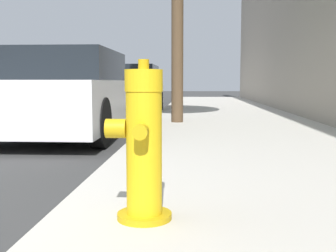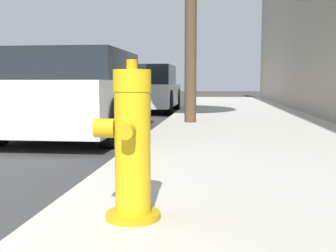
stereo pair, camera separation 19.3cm
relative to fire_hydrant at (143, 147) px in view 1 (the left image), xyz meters
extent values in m
cylinder|color=#C39C11|center=(0.01, 0.00, -0.40)|extent=(0.31, 0.31, 0.04)
cylinder|color=yellow|center=(0.01, 0.00, -0.04)|extent=(0.20, 0.20, 0.69)
cylinder|color=yellow|center=(0.01, 0.00, 0.37)|extent=(0.21, 0.21, 0.12)
cylinder|color=#C39C11|center=(0.01, 0.00, 0.46)|extent=(0.06, 0.06, 0.06)
cylinder|color=#C39C11|center=(0.01, -0.15, 0.10)|extent=(0.08, 0.10, 0.08)
cylinder|color=#C39C11|center=(0.01, 0.15, 0.10)|extent=(0.08, 0.10, 0.08)
cylinder|color=#C39C11|center=(-0.15, 0.00, 0.10)|extent=(0.11, 0.11, 0.11)
cube|color=silver|center=(-1.81, 4.53, 0.02)|extent=(1.80, 3.94, 0.74)
cube|color=black|center=(-1.81, 4.38, 0.63)|extent=(1.66, 2.17, 0.48)
cylinder|color=black|center=(-2.63, 5.76, -0.19)|extent=(0.20, 0.70, 0.70)
cylinder|color=black|center=(-0.99, 5.76, -0.19)|extent=(0.20, 0.70, 0.70)
cylinder|color=black|center=(-0.99, 3.31, -0.19)|extent=(0.20, 0.70, 0.70)
cube|color=#B7B7BC|center=(-1.68, 10.44, -0.03)|extent=(1.82, 3.84, 0.65)
cube|color=black|center=(-1.68, 10.28, 0.58)|extent=(1.68, 2.11, 0.57)
cylinder|color=black|center=(-2.51, 11.63, -0.19)|extent=(0.20, 0.70, 0.70)
cylinder|color=black|center=(-0.85, 11.63, -0.19)|extent=(0.20, 0.70, 0.70)
cylinder|color=black|center=(-2.51, 9.25, -0.19)|extent=(0.20, 0.70, 0.70)
cylinder|color=black|center=(-0.85, 9.25, -0.19)|extent=(0.20, 0.70, 0.70)
cylinder|color=brown|center=(-0.03, 5.86, 1.24)|extent=(0.23, 0.23, 3.30)
camera|label=1|loc=(0.28, -2.33, 0.36)|focal=45.00mm
camera|label=2|loc=(0.47, -2.31, 0.36)|focal=45.00mm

